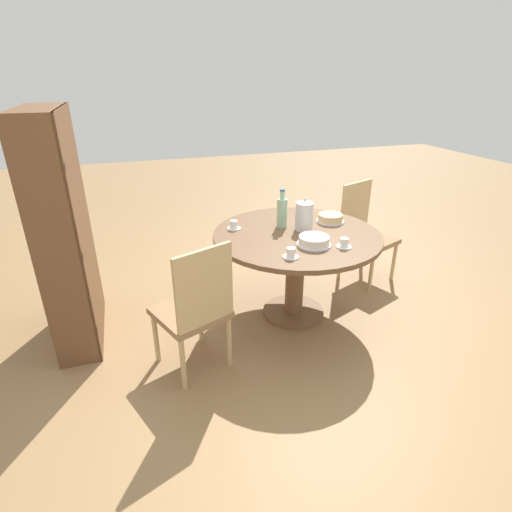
% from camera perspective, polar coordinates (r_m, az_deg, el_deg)
% --- Properties ---
extents(ground_plane, '(14.00, 14.00, 0.00)m').
position_cam_1_polar(ground_plane, '(3.42, 5.33, -8.07)').
color(ground_plane, '#937047').
extents(dining_table, '(1.29, 1.29, 0.72)m').
position_cam_1_polar(dining_table, '(3.15, 5.74, 0.84)').
color(dining_table, brown).
rests_on(dining_table, ground_plane).
extents(chair_a, '(0.54, 0.54, 0.93)m').
position_cam_1_polar(chair_a, '(3.93, 15.20, 3.43)').
color(chair_a, tan).
rests_on(chair_a, ground_plane).
extents(chair_b, '(0.55, 0.55, 0.93)m').
position_cam_1_polar(chair_b, '(2.60, -8.69, -7.33)').
color(chair_b, tan).
rests_on(chair_b, ground_plane).
extents(bookshelf, '(0.84, 0.28, 1.66)m').
position_cam_1_polar(bookshelf, '(3.09, -25.28, 2.68)').
color(bookshelf, brown).
rests_on(bookshelf, ground_plane).
extents(coffee_pot, '(0.14, 0.14, 0.26)m').
position_cam_1_polar(coffee_pot, '(3.13, 6.91, 5.77)').
color(coffee_pot, silver).
rests_on(coffee_pot, dining_table).
extents(water_bottle, '(0.08, 0.08, 0.31)m').
position_cam_1_polar(water_bottle, '(3.17, 3.73, 6.31)').
color(water_bottle, '#99C6A3').
rests_on(water_bottle, dining_table).
extents(cake_main, '(0.25, 0.25, 0.07)m').
position_cam_1_polar(cake_main, '(2.87, 8.29, 2.13)').
color(cake_main, silver).
rests_on(cake_main, dining_table).
extents(cake_second, '(0.23, 0.23, 0.07)m').
position_cam_1_polar(cake_second, '(3.36, 10.57, 5.32)').
color(cake_second, silver).
rests_on(cake_second, dining_table).
extents(cup_a, '(0.11, 0.11, 0.07)m').
position_cam_1_polar(cup_a, '(2.88, 12.46, 1.73)').
color(cup_a, silver).
rests_on(cup_a, dining_table).
extents(cup_b, '(0.11, 0.11, 0.07)m').
position_cam_1_polar(cup_b, '(3.16, -3.18, 4.37)').
color(cup_b, silver).
rests_on(cup_b, dining_table).
extents(cup_c, '(0.11, 0.11, 0.07)m').
position_cam_1_polar(cup_c, '(2.66, 5.01, 0.34)').
color(cup_c, silver).
rests_on(cup_c, dining_table).
extents(cup_d, '(0.11, 0.11, 0.07)m').
position_cam_1_polar(cup_d, '(3.46, 6.66, 6.09)').
color(cup_d, silver).
rests_on(cup_d, dining_table).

